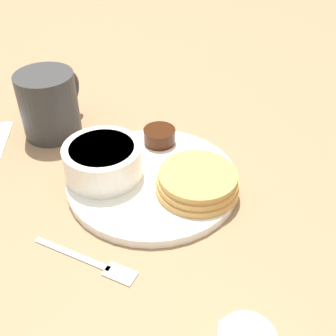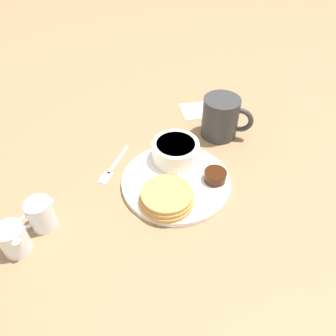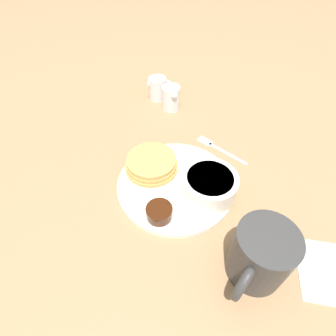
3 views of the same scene
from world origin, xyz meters
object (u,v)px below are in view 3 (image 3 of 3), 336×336
object	(u,v)px
plate	(175,185)
bowl	(209,185)
creamer_pitcher_far	(158,88)
coffee_mug	(260,256)
creamer_pitcher_near	(171,98)
fork	(216,147)

from	to	relation	value
plate	bowl	bearing A→B (deg)	-107.22
creamer_pitcher_far	coffee_mug	bearing A→B (deg)	-157.43
coffee_mug	creamer_pitcher_near	distance (m)	0.46
creamer_pitcher_near	creamer_pitcher_far	distance (m)	0.06
creamer_pitcher_near	creamer_pitcher_far	xyz separation A→B (m)	(0.05, 0.04, -0.00)
bowl	coffee_mug	size ratio (longest dim) A/B	0.92
plate	fork	world-z (taller)	plate
plate	fork	distance (m)	0.15
fork	creamer_pitcher_far	bearing A→B (deg)	38.23
fork	coffee_mug	bearing A→B (deg)	-171.19
plate	creamer_pitcher_near	world-z (taller)	creamer_pitcher_near
bowl	fork	bearing A→B (deg)	-9.51
fork	plate	bearing A→B (deg)	144.58
coffee_mug	creamer_pitcher_near	xyz separation A→B (m)	(0.43, 0.16, -0.02)
bowl	creamer_pitcher_far	bearing A→B (deg)	21.19
plate	coffee_mug	xyz separation A→B (m)	(-0.16, -0.13, 0.04)
plate	creamer_pitcher_far	bearing A→B (deg)	12.04
creamer_pitcher_far	fork	world-z (taller)	creamer_pitcher_far
fork	bowl	bearing A→B (deg)	170.49
creamer_pitcher_near	fork	distance (m)	0.19
bowl	creamer_pitcher_near	xyz separation A→B (m)	(0.29, 0.09, -0.00)
bowl	creamer_pitcher_far	distance (m)	0.37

